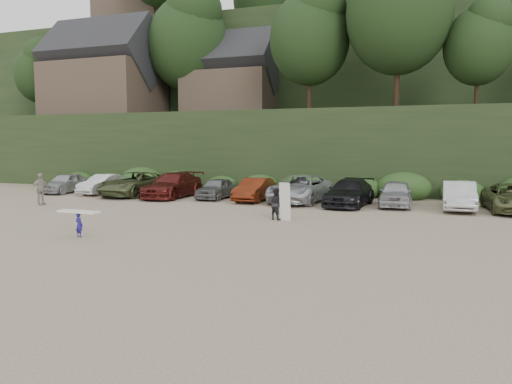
% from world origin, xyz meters
% --- Properties ---
extents(ground, '(120.00, 120.00, 0.00)m').
position_xyz_m(ground, '(0.00, 0.00, 0.00)').
color(ground, tan).
rests_on(ground, ground).
extents(hillside_backdrop, '(90.00, 41.50, 28.00)m').
position_xyz_m(hillside_backdrop, '(-0.26, 35.93, 11.22)').
color(hillside_backdrop, black).
rests_on(hillside_backdrop, ground).
extents(parked_cars, '(39.94, 6.39, 1.65)m').
position_xyz_m(parked_cars, '(0.16, 9.99, 0.78)').
color(parked_cars, '#A6A6AB').
rests_on(parked_cars, ground).
extents(distant_walker, '(0.69, 1.17, 1.87)m').
position_xyz_m(distant_walker, '(-15.41, 3.71, 0.93)').
color(distant_walker, gray).
rests_on(distant_walker, ground).
extents(child_surfer, '(1.73, 0.55, 1.03)m').
position_xyz_m(child_surfer, '(-6.49, -3.59, 0.70)').
color(child_surfer, navy).
rests_on(child_surfer, ground).
extents(adult_surfer, '(1.22, 0.81, 1.79)m').
position_xyz_m(adult_surfer, '(-0.79, 3.23, 0.77)').
color(adult_surfer, black).
rests_on(adult_surfer, ground).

